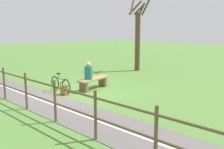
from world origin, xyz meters
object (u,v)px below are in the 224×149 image
Objects in this scene: person_seated at (88,72)px; backpack at (64,90)px; tree_far_left at (138,37)px; bench at (94,81)px; bicycle at (60,84)px.

person_seated reaches higher than backpack.
bench is at bearing 22.16° from tree_far_left.
person_seated is at bearing 175.88° from backpack.
backpack is at bearing -16.41° from person_seated.
bicycle reaches higher than backpack.
person_seated is (0.36, 0.08, 0.50)m from bench.
bench is at bearing 180.00° from person_seated.
tree_far_left reaches higher than backpack.
tree_far_left is at bearing 105.08° from bicycle.
bench is 2.39× the size of person_seated.
backpack is (1.59, -0.01, -0.15)m from bench.
bench reaches higher than backpack.
bench is 1.55m from bicycle.
tree_far_left is (-7.14, -2.25, 2.06)m from backpack.
bench is at bearing 179.60° from backpack.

